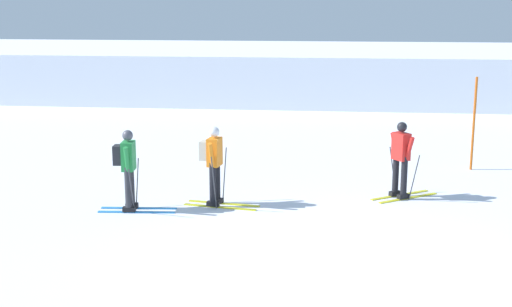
# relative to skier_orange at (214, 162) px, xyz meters

# --- Properties ---
(ground_plane) EXTENTS (120.00, 120.00, 0.00)m
(ground_plane) POSITION_rel_skier_orange_xyz_m (2.43, -3.24, -0.96)
(ground_plane) COLOR silver
(far_snow_ridge) EXTENTS (80.00, 7.71, 2.07)m
(far_snow_ridge) POSITION_rel_skier_orange_xyz_m (2.43, 16.77, 0.08)
(far_snow_ridge) COLOR silver
(far_snow_ridge) RESTS_ON ground
(skier_orange) EXTENTS (1.64, 0.99, 1.71)m
(skier_orange) POSITION_rel_skier_orange_xyz_m (0.00, 0.00, 0.00)
(skier_orange) COLOR gold
(skier_orange) RESTS_ON ground
(skier_red) EXTENTS (1.52, 1.22, 1.71)m
(skier_red) POSITION_rel_skier_orange_xyz_m (3.99, 1.00, -0.04)
(skier_red) COLOR gold
(skier_red) RESTS_ON ground
(skier_green) EXTENTS (1.62, 1.00, 1.71)m
(skier_green) POSITION_rel_skier_orange_xyz_m (-1.70, -0.57, -0.00)
(skier_green) COLOR #237AC6
(skier_green) RESTS_ON ground
(trail_marker_pole) EXTENTS (0.06, 0.06, 2.40)m
(trail_marker_pole) POSITION_rel_skier_orange_xyz_m (6.07, 3.86, 0.24)
(trail_marker_pole) COLOR #C65614
(trail_marker_pole) RESTS_ON ground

